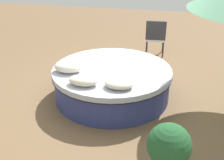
{
  "coord_description": "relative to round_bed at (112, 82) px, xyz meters",
  "views": [
    {
      "loc": [
        1.13,
        -4.9,
        2.87
      ],
      "look_at": [
        0.0,
        0.0,
        0.37
      ],
      "focal_mm": 45.71,
      "sensor_mm": 36.0,
      "label": 1
    }
  ],
  "objects": [
    {
      "name": "round_bed",
      "position": [
        0.0,
        0.0,
        0.0
      ],
      "size": [
        2.32,
        2.32,
        0.62
      ],
      "color": "navy",
      "rests_on": "ground_plane"
    },
    {
      "name": "throw_pillow_2",
      "position": [
        0.29,
        -0.73,
        0.38
      ],
      "size": [
        0.5,
        0.39,
        0.15
      ],
      "primitive_type": "ellipsoid",
      "color": "beige",
      "rests_on": "round_bed"
    },
    {
      "name": "planter",
      "position": [
        1.19,
        -2.0,
        0.15
      ],
      "size": [
        0.57,
        0.57,
        0.85
      ],
      "color": "gray",
      "rests_on": "ground_plane"
    },
    {
      "name": "ground_plane",
      "position": [
        0.0,
        0.0,
        -0.32
      ],
      "size": [
        16.0,
        16.0,
        0.0
      ],
      "primitive_type": "plane",
      "color": "brown"
    },
    {
      "name": "throw_pillow_0",
      "position": [
        -0.77,
        -0.33,
        0.4
      ],
      "size": [
        0.53,
        0.37,
        0.2
      ],
      "primitive_type": "ellipsoid",
      "color": "silver",
      "rests_on": "round_bed"
    },
    {
      "name": "throw_pillow_1",
      "position": [
        -0.32,
        -0.78,
        0.39
      ],
      "size": [
        0.52,
        0.32,
        0.17
      ],
      "primitive_type": "ellipsoid",
      "color": "beige",
      "rests_on": "round_bed"
    },
    {
      "name": "patio_chair",
      "position": [
        0.62,
        2.49,
        0.24
      ],
      "size": [
        0.56,
        0.54,
        0.98
      ],
      "rotation": [
        0.0,
        0.0,
        0.08
      ],
      "color": "#333338",
      "rests_on": "ground_plane"
    }
  ]
}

